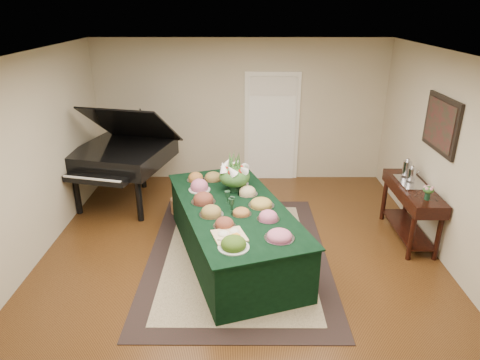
{
  "coord_description": "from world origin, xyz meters",
  "views": [
    {
      "loc": [
        0.02,
        -5.04,
        3.26
      ],
      "look_at": [
        0.0,
        0.3,
        1.05
      ],
      "focal_mm": 32.0,
      "sensor_mm": 36.0,
      "label": 1
    }
  ],
  "objects_px": {
    "grand_piano": "(123,155)",
    "mahogany_sideboard": "(412,198)",
    "buffet_table": "(233,231)",
    "floral_centerpiece": "(235,173)"
  },
  "relations": [
    {
      "from": "grand_piano",
      "to": "mahogany_sideboard",
      "type": "xyz_separation_m",
      "value": [
        4.5,
        -1.23,
        -0.23
      ]
    },
    {
      "from": "buffet_table",
      "to": "mahogany_sideboard",
      "type": "relative_size",
      "value": 2.12
    },
    {
      "from": "buffet_table",
      "to": "grand_piano",
      "type": "bearing_deg",
      "value": 137.97
    },
    {
      "from": "floral_centerpiece",
      "to": "buffet_table",
      "type": "bearing_deg",
      "value": -91.23
    },
    {
      "from": "buffet_table",
      "to": "grand_piano",
      "type": "height_order",
      "value": "grand_piano"
    },
    {
      "from": "buffet_table",
      "to": "floral_centerpiece",
      "type": "height_order",
      "value": "floral_centerpiece"
    },
    {
      "from": "buffet_table",
      "to": "floral_centerpiece",
      "type": "bearing_deg",
      "value": 88.77
    },
    {
      "from": "buffet_table",
      "to": "grand_piano",
      "type": "relative_size",
      "value": 1.51
    },
    {
      "from": "floral_centerpiece",
      "to": "mahogany_sideboard",
      "type": "distance_m",
      "value": 2.6
    },
    {
      "from": "grand_piano",
      "to": "buffet_table",
      "type": "bearing_deg",
      "value": -42.03
    }
  ]
}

